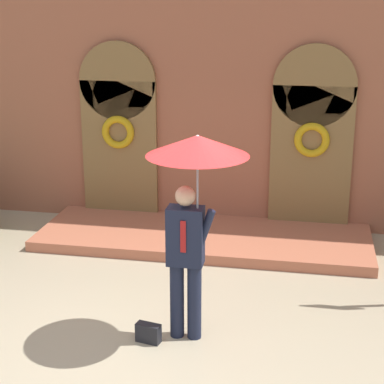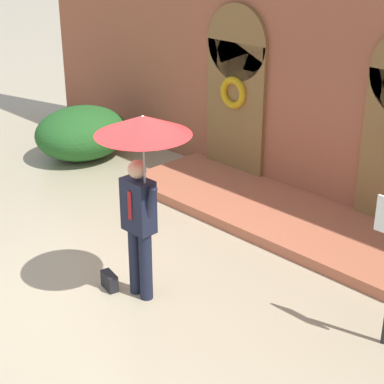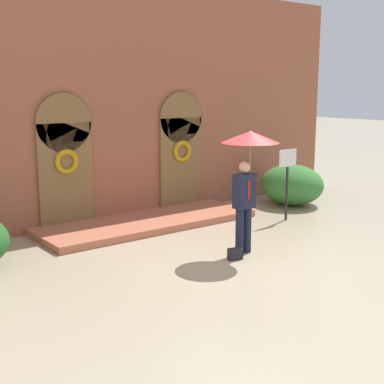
% 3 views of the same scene
% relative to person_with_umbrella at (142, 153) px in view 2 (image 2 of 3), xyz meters
% --- Properties ---
extents(ground_plane, '(80.00, 80.00, 0.00)m').
position_rel_person_with_umbrella_xyz_m(ground_plane, '(-0.40, -0.13, -1.91)').
color(ground_plane, tan).
extents(building_facade, '(14.00, 2.30, 5.60)m').
position_rel_person_with_umbrella_xyz_m(building_facade, '(-0.40, 4.02, 0.77)').
color(building_facade, '#9E563D').
rests_on(building_facade, ground).
extents(person_with_umbrella, '(1.10, 1.10, 2.36)m').
position_rel_person_with_umbrella_xyz_m(person_with_umbrella, '(0.00, 0.00, 0.00)').
color(person_with_umbrella, '#191E33').
rests_on(person_with_umbrella, ground).
extents(handbag, '(0.30, 0.18, 0.22)m').
position_rel_person_with_umbrella_xyz_m(handbag, '(-0.49, -0.20, -1.80)').
color(handbag, black).
rests_on(handbag, ground).
extents(shrub_left, '(1.63, 1.84, 1.00)m').
position_rel_person_with_umbrella_xyz_m(shrub_left, '(-4.68, 2.36, -1.41)').
color(shrub_left, '#235B23').
rests_on(shrub_left, ground).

